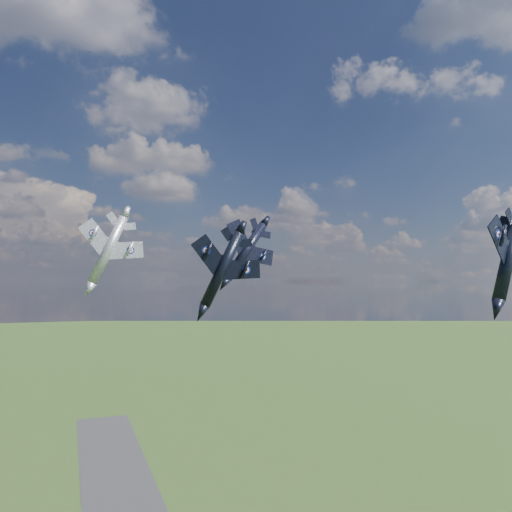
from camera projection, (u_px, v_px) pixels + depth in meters
name	position (u px, v px, depth m)	size (l,w,h in m)	color
jet_lead_navy	(222.00, 269.00, 68.68)	(11.02, 15.36, 3.18)	black
jet_right_navy	(508.00, 257.00, 60.77)	(11.51, 16.05, 3.32)	black
jet_high_navy	(246.00, 251.00, 83.14)	(11.31, 15.77, 3.26)	black
jet_left_silver	(108.00, 250.00, 82.15)	(11.87, 16.55, 3.42)	#A2A3AC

